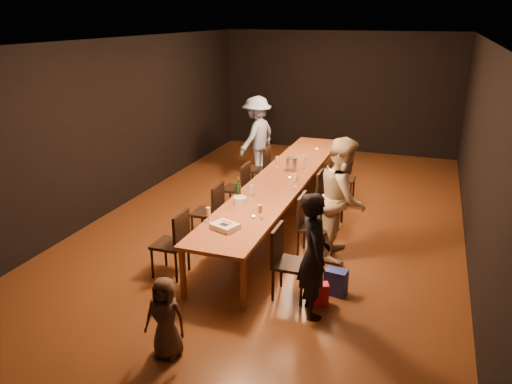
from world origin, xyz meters
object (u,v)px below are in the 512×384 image
(chair_left_1, at_px, (207,212))
(woman_tan, at_px, (343,198))
(birthday_cake, at_px, (225,226))
(champagne_bottle, at_px, (238,188))
(chair_right_0, at_px, (291,263))
(woman_birthday, at_px, (314,255))
(table, at_px, (282,180))
(chair_left_0, at_px, (170,243))
(chair_left_2, at_px, (236,188))
(child, at_px, (165,318))
(man_blue, at_px, (257,136))
(chair_right_1, at_px, (314,226))
(plate_stack, at_px, (240,201))
(chair_right_2, at_px, (330,199))
(ice_bucket, at_px, (291,163))
(chair_right_3, at_px, (343,178))
(chair_left_3, at_px, (258,169))

(chair_left_1, distance_m, woman_tan, 2.12)
(birthday_cake, distance_m, champagne_bottle, 1.15)
(chair_right_0, distance_m, woman_birthday, 0.52)
(chair_left_1, bearing_deg, table, -35.31)
(chair_left_0, height_order, chair_left_2, same)
(chair_left_0, distance_m, child, 1.74)
(chair_right_0, xyz_separation_m, man_blue, (-2.11, 4.69, 0.40))
(table, height_order, champagne_bottle, champagne_bottle)
(table, xyz_separation_m, birthday_cake, (-0.07, -2.31, 0.09))
(chair_right_1, distance_m, chair_left_2, 2.08)
(woman_birthday, distance_m, plate_stack, 1.89)
(chair_right_0, relative_size, champagne_bottle, 2.76)
(chair_right_0, distance_m, woman_tan, 1.49)
(chair_right_1, height_order, child, chair_right_1)
(chair_right_0, distance_m, chair_left_2, 2.94)
(chair_left_0, height_order, child, chair_left_0)
(chair_right_1, relative_size, chair_left_0, 1.00)
(plate_stack, bearing_deg, chair_right_2, 52.91)
(plate_stack, height_order, ice_bucket, ice_bucket)
(chair_left_0, distance_m, champagne_bottle, 1.40)
(chair_right_0, relative_size, chair_right_2, 1.00)
(chair_left_0, xyz_separation_m, man_blue, (-0.41, 4.69, 0.40))
(chair_left_2, bearing_deg, woman_birthday, -142.61)
(chair_right_2, height_order, birthday_cake, chair_right_2)
(woman_tan, bearing_deg, child, 151.27)
(chair_right_3, bearing_deg, woman_tan, 9.33)
(chair_right_0, bearing_deg, chair_left_1, -125.22)
(table, bearing_deg, man_blue, 118.83)
(chair_right_1, height_order, woman_tan, woman_tan)
(chair_left_1, height_order, woman_birthday, woman_birthday)
(chair_right_1, xyz_separation_m, ice_bucket, (-0.83, 1.73, 0.39))
(chair_right_3, xyz_separation_m, woman_tan, (0.36, -2.22, 0.42))
(ice_bucket, bearing_deg, man_blue, 126.01)
(chair_left_2, xyz_separation_m, child, (0.80, -3.95, -0.02))
(chair_left_0, bearing_deg, man_blue, 5.03)
(chair_right_2, distance_m, man_blue, 3.14)
(chair_left_2, bearing_deg, chair_right_3, -54.78)
(woman_birthday, bearing_deg, chair_right_1, -10.93)
(child, bearing_deg, man_blue, 94.93)
(chair_right_1, bearing_deg, chair_left_0, -54.78)
(chair_right_0, relative_size, chair_right_3, 1.00)
(chair_left_0, height_order, woman_birthday, woman_birthday)
(chair_left_3, distance_m, man_blue, 1.24)
(chair_left_2, distance_m, man_blue, 2.37)
(plate_stack, xyz_separation_m, champagne_bottle, (-0.11, 0.22, 0.11))
(chair_left_3, relative_size, champagne_bottle, 2.76)
(chair_right_3, relative_size, chair_left_2, 1.00)
(table, relative_size, chair_left_1, 6.45)
(man_blue, bearing_deg, child, 24.38)
(child, relative_size, champagne_bottle, 2.65)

